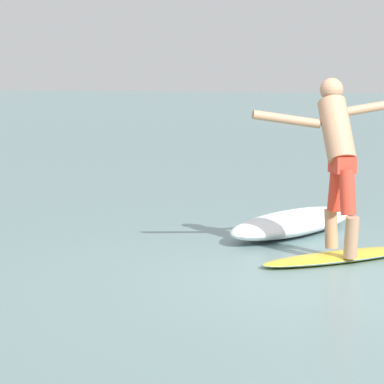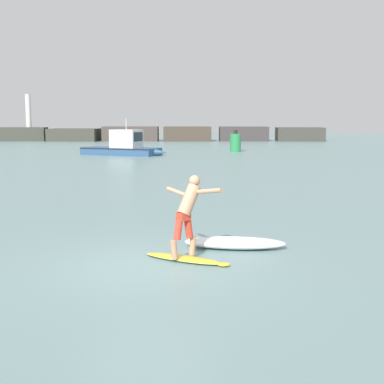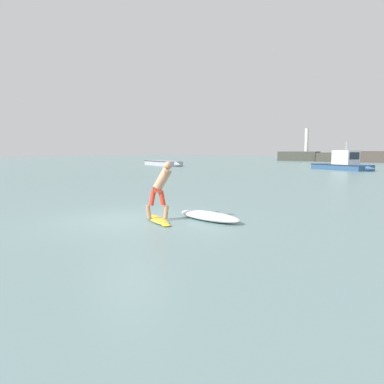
{
  "view_description": "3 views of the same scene",
  "coord_description": "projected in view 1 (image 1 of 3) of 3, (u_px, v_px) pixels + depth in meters",
  "views": [
    {
      "loc": [
        -7.57,
        -2.81,
        1.77
      ],
      "look_at": [
        0.15,
        1.77,
        0.65
      ],
      "focal_mm": 85.0,
      "sensor_mm": 36.0,
      "label": 1
    },
    {
      "loc": [
        0.84,
        -10.56,
        2.96
      ],
      "look_at": [
        0.91,
        1.66,
        1.28
      ],
      "focal_mm": 50.0,
      "sensor_mm": 36.0,
      "label": 2
    },
    {
      "loc": [
        8.66,
        -7.47,
        2.12
      ],
      "look_at": [
        1.16,
        1.52,
        0.81
      ],
      "focal_mm": 35.0,
      "sensor_mm": 36.0,
      "label": 3
    }
  ],
  "objects": [
    {
      "name": "ground_plane",
      "position": [
        353.0,
        278.0,
        8.1
      ],
      "size": [
        200.0,
        200.0,
        0.0
      ],
      "primitive_type": "plane",
      "color": "slate"
    },
    {
      "name": "surfboard",
      "position": [
        343.0,
        256.0,
        8.94
      ],
      "size": [
        1.91,
        1.32,
        0.2
      ],
      "color": "yellow",
      "rests_on": "ground"
    },
    {
      "name": "surfer",
      "position": [
        338.0,
        148.0,
        8.92
      ],
      "size": [
        1.2,
        1.28,
        1.71
      ],
      "color": "tan",
      "rests_on": "surfboard"
    },
    {
      "name": "wave_foam_at_tail",
      "position": [
        293.0,
        223.0,
        10.44
      ],
      "size": [
        2.4,
        1.01,
        0.26
      ],
      "color": "white",
      "rests_on": "ground"
    }
  ]
}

